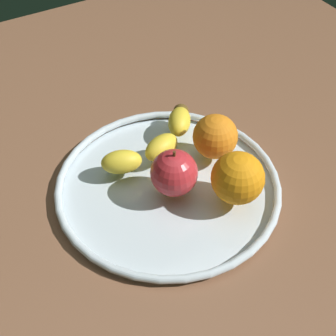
# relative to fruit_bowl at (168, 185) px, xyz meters

# --- Properties ---
(ground_plane) EXTENTS (1.29, 1.29, 0.04)m
(ground_plane) POSITION_rel_fruit_bowl_xyz_m (0.00, 0.00, -0.03)
(ground_plane) COLOR brown
(fruit_bowl) EXTENTS (0.35, 0.35, 0.02)m
(fruit_bowl) POSITION_rel_fruit_bowl_xyz_m (0.00, 0.00, 0.00)
(fruit_bowl) COLOR silver
(fruit_bowl) RESTS_ON ground_plane
(banana) EXTENTS (0.20, 0.11, 0.04)m
(banana) POSITION_rel_fruit_bowl_xyz_m (0.02, 0.07, 0.03)
(banana) COLOR yellow
(banana) RESTS_ON fruit_bowl
(apple) EXTENTS (0.07, 0.07, 0.08)m
(apple) POSITION_rel_fruit_bowl_xyz_m (0.00, -0.02, 0.04)
(apple) COLOR red
(apple) RESTS_ON fruit_bowl
(orange_front_right) EXTENTS (0.08, 0.08, 0.08)m
(orange_front_right) POSITION_rel_fruit_bowl_xyz_m (0.07, -0.08, 0.05)
(orange_front_right) COLOR orange
(orange_front_right) RESTS_ON fruit_bowl
(orange_back_left) EXTENTS (0.07, 0.07, 0.07)m
(orange_back_left) POSITION_rel_fruit_bowl_xyz_m (0.10, 0.02, 0.05)
(orange_back_left) COLOR orange
(orange_back_left) RESTS_ON fruit_bowl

